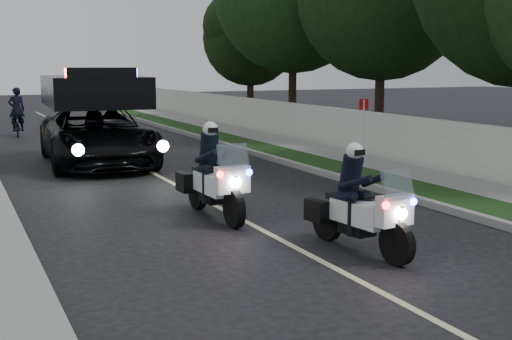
# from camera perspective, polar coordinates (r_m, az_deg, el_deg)

# --- Properties ---
(ground) EXTENTS (120.00, 120.00, 0.00)m
(ground) POSITION_cam_1_polar(r_m,az_deg,el_deg) (11.04, 3.90, -6.85)
(ground) COLOR black
(ground) RESTS_ON ground
(curb_right) EXTENTS (0.20, 60.00, 0.15)m
(curb_right) POSITION_cam_1_polar(r_m,az_deg,el_deg) (21.60, 0.82, 1.17)
(curb_right) COLOR gray
(curb_right) RESTS_ON ground
(grass_verge) EXTENTS (1.20, 60.00, 0.16)m
(grass_verge) POSITION_cam_1_polar(r_m,az_deg,el_deg) (21.91, 2.48, 1.28)
(grass_verge) COLOR #193814
(grass_verge) RESTS_ON ground
(sidewalk_right) EXTENTS (1.40, 60.00, 0.16)m
(sidewalk_right) POSITION_cam_1_polar(r_m,az_deg,el_deg) (22.52, 5.43, 1.46)
(sidewalk_right) COLOR gray
(sidewalk_right) RESTS_ON ground
(property_wall) EXTENTS (0.22, 60.00, 1.50)m
(property_wall) POSITION_cam_1_polar(r_m,az_deg,el_deg) (22.96, 7.62, 3.26)
(property_wall) COLOR beige
(property_wall) RESTS_ON ground
(lane_marking) EXTENTS (0.12, 50.00, 0.01)m
(lane_marking) POSITION_cam_1_polar(r_m,az_deg,el_deg) (20.21, -9.73, 0.30)
(lane_marking) COLOR #BFB78C
(lane_marking) RESTS_ON ground
(police_moto_left) EXTENTS (0.85, 2.26, 1.90)m
(police_moto_left) POSITION_cam_1_polar(r_m,az_deg,el_deg) (13.39, -3.54, -4.02)
(police_moto_left) COLOR white
(police_moto_left) RESTS_ON ground
(police_moto_right) EXTENTS (0.97, 2.15, 1.77)m
(police_moto_right) POSITION_cam_1_polar(r_m,az_deg,el_deg) (11.13, 8.63, -6.81)
(police_moto_right) COLOR silver
(police_moto_right) RESTS_ON ground
(police_suv) EXTENTS (3.31, 6.55, 3.11)m
(police_suv) POSITION_cam_1_polar(r_m,az_deg,el_deg) (20.88, -13.16, 0.46)
(police_suv) COLOR black
(police_suv) RESTS_ON ground
(bicycle) EXTENTS (0.68, 1.63, 0.84)m
(bicycle) POSITION_cam_1_polar(r_m,az_deg,el_deg) (30.05, -19.44, 2.72)
(bicycle) COLOR black
(bicycle) RESTS_ON ground
(cyclist) EXTENTS (0.71, 0.52, 1.83)m
(cyclist) POSITION_cam_1_polar(r_m,az_deg,el_deg) (30.05, -19.44, 2.72)
(cyclist) COLOR black
(cyclist) RESTS_ON ground
(sign_post) EXTENTS (0.33, 0.33, 2.05)m
(sign_post) POSITION_cam_1_polar(r_m,az_deg,el_deg) (20.23, 8.96, 0.32)
(sign_post) COLOR red
(sign_post) RESTS_ON ground
(tree_right_c) EXTENTS (7.53, 7.53, 10.89)m
(tree_right_c) POSITION_cam_1_polar(r_m,az_deg,el_deg) (26.74, 10.28, 2.38)
(tree_right_c) COLOR #173410
(tree_right_c) RESTS_ON ground
(tree_right_d) EXTENTS (9.23, 9.23, 11.88)m
(tree_right_d) POSITION_cam_1_polar(r_m,az_deg,el_deg) (31.16, 3.07, 3.43)
(tree_right_d) COLOR #1D4316
(tree_right_d) RESTS_ON ground
(tree_right_e) EXTENTS (6.33, 6.33, 8.42)m
(tree_right_e) POSITION_cam_1_polar(r_m,az_deg,el_deg) (36.64, -0.48, 4.27)
(tree_right_e) COLOR black
(tree_right_e) RESTS_ON ground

